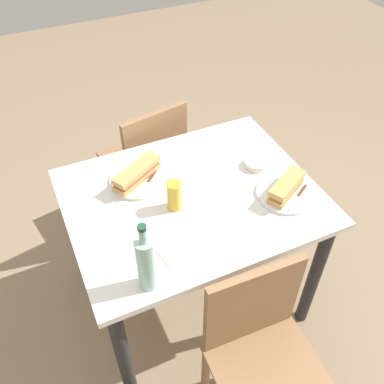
{
  "coord_description": "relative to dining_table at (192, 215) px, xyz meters",
  "views": [
    {
      "loc": [
        0.54,
        1.18,
        2.04
      ],
      "look_at": [
        0.0,
        0.0,
        0.79
      ],
      "focal_mm": 39.42,
      "sensor_mm": 36.0,
      "label": 1
    }
  ],
  "objects": [
    {
      "name": "plate_near",
      "position": [
        -0.37,
        0.16,
        0.13
      ],
      "size": [
        0.25,
        0.25,
        0.01
      ],
      "primitive_type": "cylinder",
      "color": "white",
      "rests_on": "dining_table"
    },
    {
      "name": "paper_napkin",
      "position": [
        0.17,
        0.26,
        0.13
      ],
      "size": [
        0.16,
        0.16,
        0.0
      ],
      "primitive_type": "cube",
      "rotation": [
        0.0,
        0.0,
        0.14
      ],
      "color": "white",
      "rests_on": "dining_table"
    },
    {
      "name": "beer_glass",
      "position": [
        0.09,
        0.03,
        0.19
      ],
      "size": [
        0.06,
        0.06,
        0.13
      ],
      "primitive_type": "cylinder",
      "color": "gold",
      "rests_on": "dining_table"
    },
    {
      "name": "plate_far",
      "position": [
        0.18,
        -0.18,
        0.13
      ],
      "size": [
        0.25,
        0.25,
        0.01
      ],
      "primitive_type": "cylinder",
      "color": "silver",
      "rests_on": "dining_table"
    },
    {
      "name": "dining_table",
      "position": [
        0.0,
        0.0,
        0.0
      ],
      "size": [
        1.07,
        0.85,
        0.77
      ],
      "color": "silver",
      "rests_on": "ground"
    },
    {
      "name": "chair_far",
      "position": [
        -0.0,
        0.62,
        -0.15
      ],
      "size": [
        0.42,
        0.42,
        0.87
      ],
      "color": "#936B47",
      "rests_on": "ground"
    },
    {
      "name": "water_bottle",
      "position": [
        0.33,
        0.34,
        0.25
      ],
      "size": [
        0.07,
        0.07,
        0.31
      ],
      "color": "#99C6B7",
      "rests_on": "dining_table"
    },
    {
      "name": "chair_near",
      "position": [
        -0.01,
        -0.62,
        -0.15
      ],
      "size": [
        0.47,
        0.47,
        0.87
      ],
      "color": "#936B47",
      "rests_on": "ground"
    },
    {
      "name": "knife_far",
      "position": [
        0.15,
        -0.14,
        0.14
      ],
      "size": [
        0.14,
        0.13,
        0.01
      ],
      "color": "silver",
      "rests_on": "plate_far"
    },
    {
      "name": "baguette_sandwich_near",
      "position": [
        -0.37,
        0.16,
        0.17
      ],
      "size": [
        0.22,
        0.16,
        0.07
      ],
      "color": "tan",
      "rests_on": "plate_near"
    },
    {
      "name": "knife_near",
      "position": [
        -0.4,
        0.21,
        0.14
      ],
      "size": [
        0.16,
        0.1,
        0.01
      ],
      "color": "silver",
      "rests_on": "plate_near"
    },
    {
      "name": "baguette_sandwich_far",
      "position": [
        0.18,
        -0.18,
        0.17
      ],
      "size": [
        0.25,
        0.18,
        0.07
      ],
      "color": "tan",
      "rests_on": "plate_far"
    },
    {
      "name": "olive_bowl",
      "position": [
        -0.35,
        -0.05,
        0.14
      ],
      "size": [
        0.11,
        0.11,
        0.03
      ],
      "primitive_type": "cylinder",
      "color": "silver",
      "rests_on": "dining_table"
    },
    {
      "name": "ground_plane",
      "position": [
        0.0,
        0.0,
        -0.65
      ],
      "size": [
        8.0,
        8.0,
        0.0
      ],
      "primitive_type": "plane",
      "color": "#8C755B"
    }
  ]
}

